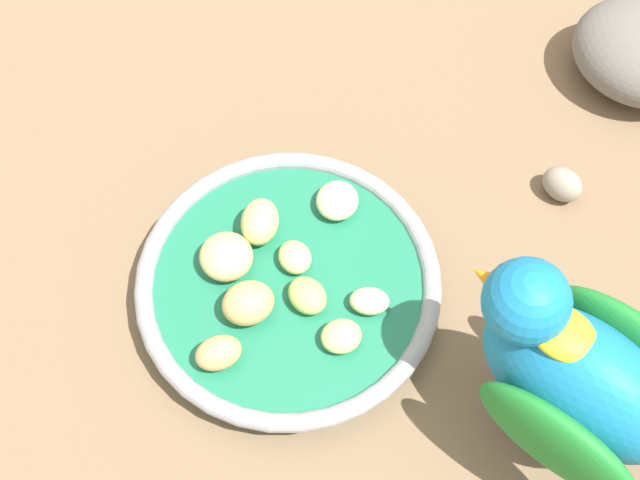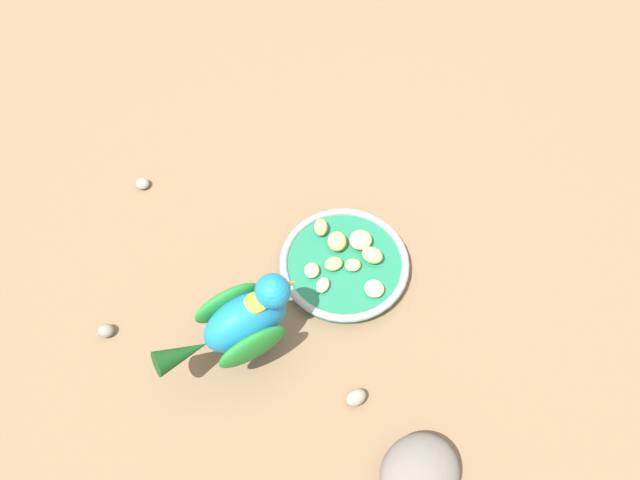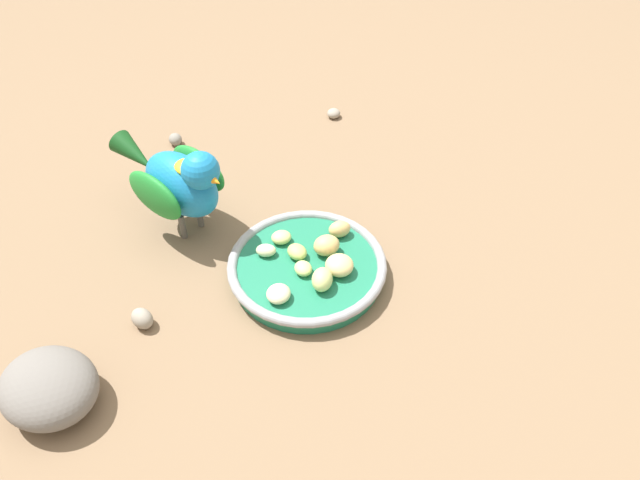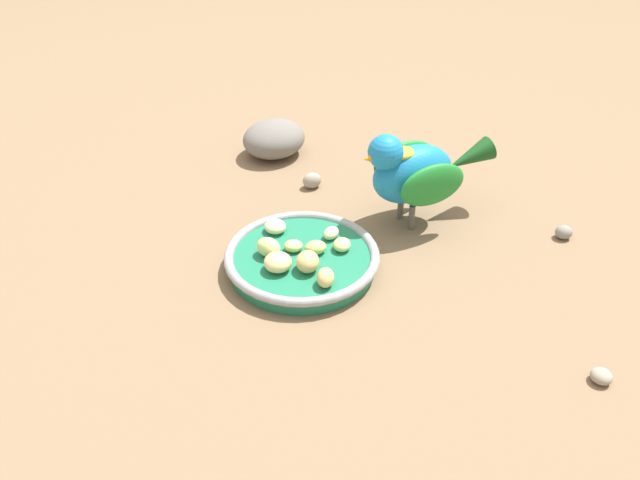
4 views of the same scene
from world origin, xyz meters
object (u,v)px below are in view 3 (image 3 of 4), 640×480
apple_piece_5 (322,279)px  apple_piece_7 (279,294)px  apple_piece_6 (297,252)px  pebble_1 (175,139)px  pebble_2 (334,113)px  feeding_bowl (307,268)px  apple_piece_2 (327,245)px  parrot (179,180)px  apple_piece_1 (303,268)px  rock_large (49,388)px  apple_piece_3 (281,237)px  apple_piece_0 (339,265)px  apple_piece_4 (266,250)px  apple_piece_8 (340,229)px  pebble_0 (142,318)px

apple_piece_5 → apple_piece_7: size_ratio=1.10×
apple_piece_6 → apple_piece_7: same height
pebble_1 → pebble_2: size_ratio=1.00×
feeding_bowl → pebble_2: bearing=-146.2°
apple_piece_2 → pebble_2: bearing=-142.6°
parrot → apple_piece_1: bearing=6.4°
rock_large → pebble_1: bearing=-145.2°
apple_piece_3 → apple_piece_5: 0.10m
apple_piece_0 → pebble_2: 0.39m
apple_piece_6 → apple_piece_0: bearing=103.1°
apple_piece_4 → apple_piece_8: size_ratio=0.87×
apple_piece_1 → apple_piece_6: (-0.02, -0.02, 0.00)m
rock_large → pebble_1: rock_large is taller
apple_piece_4 → parrot: (0.02, -0.14, 0.06)m
apple_piece_2 → apple_piece_4: (0.05, -0.06, -0.01)m
pebble_2 → apple_piece_6: bearing=31.6°
apple_piece_3 → pebble_2: apple_piece_3 is taller
feeding_bowl → apple_piece_4: (0.02, -0.05, 0.01)m
pebble_0 → apple_piece_8: bearing=159.5°
pebble_0 → pebble_1: pebble_0 is taller
apple_piece_3 → apple_piece_5: size_ratio=0.79×
parrot → pebble_0: parrot is taller
apple_piece_2 → apple_piece_4: 0.08m
apple_piece_5 → pebble_0: bearing=-38.9°
feeding_bowl → pebble_0: (0.19, -0.10, -0.00)m
apple_piece_1 → apple_piece_5: 0.03m
apple_piece_6 → apple_piece_2: bearing=140.6°
apple_piece_0 → pebble_0: apple_piece_0 is taller
apple_piece_8 → apple_piece_0: bearing=38.3°
apple_piece_5 → rock_large: 0.32m
feeding_bowl → apple_piece_6: 0.02m
apple_piece_7 → apple_piece_8: bearing=-173.8°
apple_piece_3 → pebble_2: 0.35m
apple_piece_1 → apple_piece_3: size_ratio=0.95×
apple_piece_3 → apple_piece_7: size_ratio=0.86×
rock_large → apple_piece_4: bearing=173.7°
rock_large → pebble_0: rock_large is taller
rock_large → pebble_0: 0.13m
apple_piece_5 → pebble_1: apple_piece_5 is taller
pebble_0 → apple_piece_2: bearing=154.8°
apple_piece_2 → apple_piece_1: bearing=0.3°
apple_piece_8 → rock_large: bearing=-12.1°
apple_piece_2 → apple_piece_5: (0.05, 0.03, -0.00)m
apple_piece_2 → apple_piece_8: bearing=-168.0°
feeding_bowl → apple_piece_4: 0.06m
apple_piece_7 → pebble_2: size_ratio=1.29×
feeding_bowl → pebble_0: bearing=-27.5°
apple_piece_3 → pebble_1: bearing=-104.0°
rock_large → pebble_0: (-0.13, -0.01, -0.02)m
parrot → apple_piece_6: bearing=12.8°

